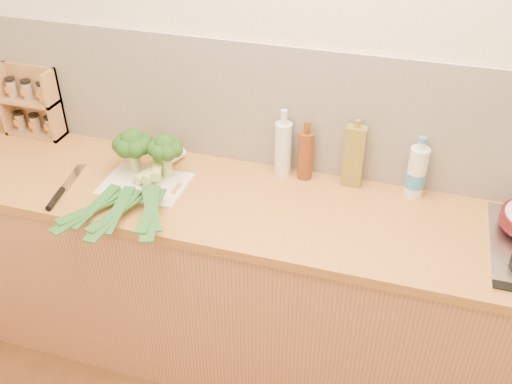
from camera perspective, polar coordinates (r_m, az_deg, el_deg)
room_shell at (r=2.33m, az=5.58°, el=7.81°), size 3.50×3.50×3.50m
counter at (r=2.52m, az=3.23°, el=-9.93°), size 3.20×0.62×0.90m
chopping_board at (r=2.39m, az=-11.02°, el=0.78°), size 0.34×0.25×0.01m
broccoli_left at (r=2.41m, az=-12.22°, el=4.73°), size 0.17×0.17×0.20m
broccoli_right at (r=2.36m, az=-9.06°, el=4.32°), size 0.15×0.15×0.19m
leek_front at (r=2.38m, az=-11.68°, el=1.23°), size 0.27×0.68×0.04m
leek_mid at (r=2.32m, az=-11.14°, el=0.93°), size 0.11×0.65×0.04m
leek_back at (r=2.30m, az=-10.05°, el=1.22°), size 0.27×0.62×0.04m
chefs_knife at (r=2.42m, az=-19.02°, el=-0.12°), size 0.09×0.34×0.03m
spice_rack at (r=2.87m, az=-21.40°, el=8.08°), size 0.28×0.11×0.33m
oil_tin at (r=2.32m, az=9.76°, el=3.57°), size 0.08×0.05×0.30m
glass_bottle at (r=2.37m, az=2.73°, el=4.43°), size 0.07×0.07×0.30m
amber_bottle at (r=2.36m, az=4.98°, el=3.76°), size 0.06×0.06×0.26m
water_bottle at (r=2.33m, az=15.73°, el=1.80°), size 0.08×0.08×0.24m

